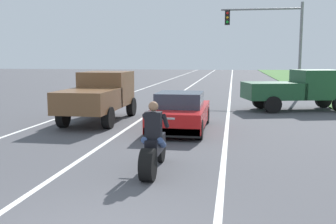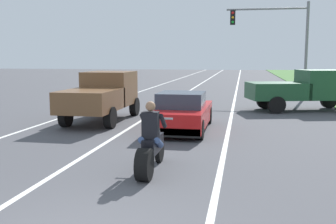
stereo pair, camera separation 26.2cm
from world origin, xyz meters
name	(u,v)px [view 1 (the left image)]	position (x,y,z in m)	size (l,w,h in m)	color
lane_stripe_left_solid	(117,98)	(-5.40, 20.00, 0.00)	(0.14, 120.00, 0.01)	white
lane_stripe_right_solid	(230,100)	(1.80, 20.00, 0.00)	(0.14, 120.00, 0.01)	white
lane_stripe_centre_dashed	(172,99)	(-1.80, 20.00, 0.00)	(0.14, 120.00, 0.01)	white
motorcycle_with_rider	(154,147)	(0.27, 3.95, 0.59)	(0.70, 2.21, 1.62)	black
sports_car_red	(180,113)	(0.16, 9.31, 0.63)	(1.84, 4.30, 1.37)	red
pickup_truck_left_lane_brown	(100,94)	(-3.35, 10.80, 1.11)	(2.02, 4.80, 1.98)	brown
pickup_truck_right_shoulder_dark_green	(299,88)	(5.17, 15.58, 1.11)	(5.14, 3.14, 1.98)	#1E4C2D
traffic_light_mast_near	(275,34)	(4.53, 21.70, 4.03)	(5.07, 0.34, 6.00)	gray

